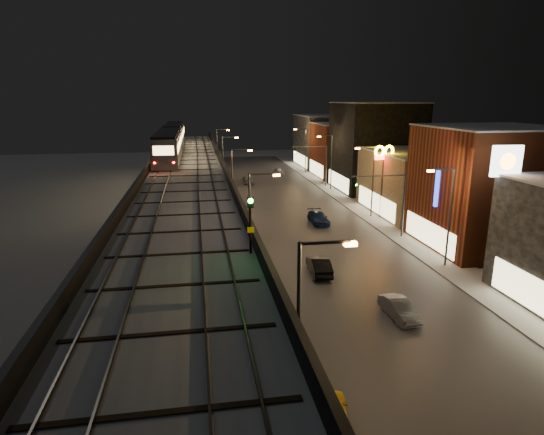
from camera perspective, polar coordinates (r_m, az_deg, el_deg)
ground at (r=27.35m, az=2.25°, el=-17.93°), size 220.00×220.00×0.00m
road_surface at (r=60.63m, az=2.52°, el=0.67°), size 17.00×120.00×0.06m
sidewalk_right at (r=63.41m, az=11.40°, el=1.06°), size 4.00×120.00×0.14m
under_viaduct_pavement at (r=59.39m, az=-10.33°, el=0.14°), size 11.00×120.00×0.06m
elevated_viaduct at (r=55.14m, az=-10.63°, el=4.95°), size 9.00×100.00×6.30m
viaduct_trackbed at (r=55.14m, az=-10.67°, el=5.76°), size 8.40×100.00×0.32m
viaduct_parapet_streetside at (r=55.18m, az=-6.14°, el=6.42°), size 0.30×100.00×1.10m
viaduct_parapet_far at (r=55.37m, az=-15.21°, el=6.02°), size 0.30×100.00×1.10m
building_b at (r=50.45m, az=25.56°, el=3.39°), size 12.20×12.20×12.16m
building_c at (r=62.57m, az=18.13°, el=4.18°), size 12.20×15.20×8.16m
building_d at (r=76.55m, az=12.82°, el=8.62°), size 12.20×13.20×14.16m
building_e at (r=89.81m, az=9.39°, el=8.36°), size 12.20×12.20×10.16m
building_f at (r=103.05m, az=6.89°, el=9.53°), size 12.20×16.20×11.16m
streetlight_left_0 at (r=20.41m, az=4.10°, el=-13.11°), size 2.57×0.28×9.00m
streetlight_left_1 at (r=37.03m, az=-2.38°, el=-0.17°), size 2.57×0.28×9.00m
streetlight_right_1 at (r=42.61m, az=21.17°, el=0.82°), size 2.56×0.28×9.00m
streetlight_left_2 at (r=54.54m, az=-4.74°, el=4.64°), size 2.57×0.28×9.00m
streetlight_right_2 at (r=58.46m, az=12.32°, el=5.03°), size 2.56×0.28×9.00m
streetlight_left_3 at (r=72.28m, az=-5.97°, el=7.09°), size 2.57×0.28×9.00m
streetlight_right_3 at (r=75.29m, az=7.28°, el=7.36°), size 2.56×0.28×9.00m
streetlight_left_4 at (r=90.13m, az=-6.71°, el=8.58°), size 2.57×0.28×9.00m
streetlight_right_4 at (r=92.56m, az=4.08°, el=8.80°), size 2.56×0.28×9.00m
traffic_light_rig_a at (r=50.12m, az=15.07°, el=2.42°), size 6.10×0.34×7.00m
traffic_light_rig_b at (r=78.00m, az=6.00°, el=7.11°), size 6.10×0.34×7.00m
subway_train at (r=73.64m, az=-12.49°, el=9.54°), size 3.19×39.29×3.82m
rail_signal at (r=23.96m, az=-2.73°, el=0.47°), size 0.36×0.44×3.15m
car_taxi at (r=22.81m, az=7.47°, el=-23.52°), size 2.42×4.23×1.36m
car_near_white at (r=39.54m, az=5.91°, el=-6.09°), size 1.89×4.64×1.50m
car_mid_silver at (r=61.89m, az=-4.30°, el=1.51°), size 2.27×4.63×1.27m
car_mid_dark at (r=81.42m, az=-3.04°, el=4.75°), size 2.08×4.64×1.32m
car_onc_silver at (r=33.11m, az=15.65°, el=-11.06°), size 1.62×4.03×1.30m
car_onc_white at (r=55.20m, az=5.84°, el=-0.09°), size 1.99×4.83×1.40m
car_onc_red at (r=91.24m, az=0.87°, el=5.82°), size 2.18×3.79×1.21m
sign_mcdonalds at (r=58.04m, az=13.85°, el=7.00°), size 2.73×0.74×9.21m
sign_citgo at (r=39.28m, az=27.14°, el=4.26°), size 2.38×0.39×11.32m
sign_carwash at (r=46.83m, az=20.60°, el=2.64°), size 1.56×0.35×8.11m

